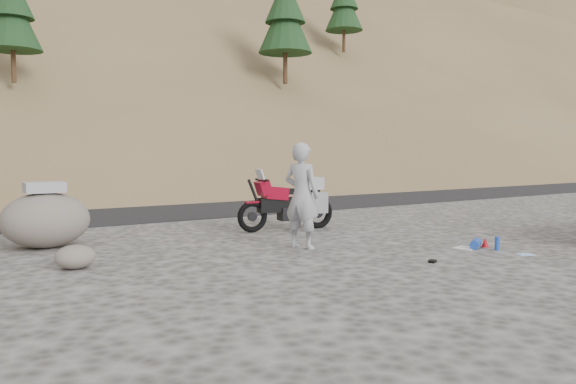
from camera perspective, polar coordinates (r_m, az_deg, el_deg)
ground at (r=10.63m, az=7.54°, el=-5.57°), size 140.00×140.00×0.00m
road at (r=18.35m, az=-11.13°, el=-1.52°), size 120.00×7.00×0.05m
hillside at (r=50.14m, az=-25.67°, el=14.43°), size 120.00×73.00×46.72m
motorcycle at (r=12.76m, az=0.29°, el=-1.16°), size 2.39×0.85×1.42m
man at (r=10.43m, az=1.39°, el=-5.72°), size 0.71×0.84×1.95m
boulder at (r=11.33m, az=-23.42°, el=-2.56°), size 1.84×1.66×1.21m
small_rock at (r=9.19m, az=-20.80°, el=-6.18°), size 0.63×0.57×0.37m
gear_white_cloth at (r=10.93m, az=17.62°, el=-5.43°), size 0.46×0.43×0.01m
gear_blue_mat at (r=10.97m, az=18.53°, el=-5.01°), size 0.44×0.36×0.17m
gear_bottle at (r=10.88m, az=20.49°, el=-4.92°), size 0.09×0.09×0.25m
gear_funnel at (r=11.15m, az=19.39°, el=-4.86°), size 0.18×0.18×0.18m
gear_glove_b at (r=9.38m, az=14.46°, el=-6.83°), size 0.16×0.15×0.05m
gear_blue_cloth at (r=10.60m, az=22.97°, el=-5.86°), size 0.33×0.29×0.01m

